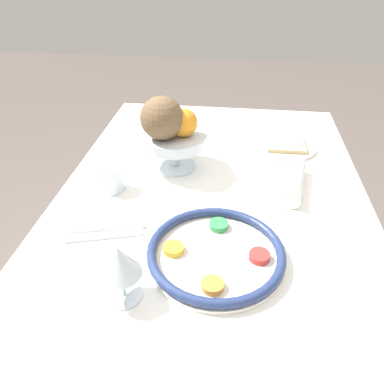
{
  "coord_description": "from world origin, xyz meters",
  "views": [
    {
      "loc": [
        -0.77,
        -0.05,
        1.28
      ],
      "look_at": [
        -0.01,
        0.05,
        0.75
      ],
      "focal_mm": 35.0,
      "sensor_mm": 36.0,
      "label": 1
    }
  ],
  "objects_px": {
    "seder_plate": "(216,253)",
    "coconut": "(162,118)",
    "cup_near": "(111,179)",
    "napkin_roll": "(294,181)",
    "bread_plate": "(285,145)",
    "fruit_stand": "(174,142)",
    "orange_fruit": "(184,123)",
    "wine_glass": "(119,263)"
  },
  "relations": [
    {
      "from": "seder_plate",
      "to": "wine_glass",
      "type": "bearing_deg",
      "value": 126.05
    },
    {
      "from": "seder_plate",
      "to": "cup_near",
      "type": "bearing_deg",
      "value": 52.4
    },
    {
      "from": "coconut",
      "to": "cup_near",
      "type": "height_order",
      "value": "coconut"
    },
    {
      "from": "coconut",
      "to": "napkin_roll",
      "type": "xyz_separation_m",
      "value": [
        -0.04,
        -0.36,
        -0.14
      ]
    },
    {
      "from": "coconut",
      "to": "orange_fruit",
      "type": "bearing_deg",
      "value": -68.35
    },
    {
      "from": "orange_fruit",
      "to": "coconut",
      "type": "height_order",
      "value": "coconut"
    },
    {
      "from": "napkin_roll",
      "to": "orange_fruit",
      "type": "bearing_deg",
      "value": 77.76
    },
    {
      "from": "wine_glass",
      "to": "bread_plate",
      "type": "distance_m",
      "value": 0.74
    },
    {
      "from": "wine_glass",
      "to": "cup_near",
      "type": "bearing_deg",
      "value": 20.37
    },
    {
      "from": "fruit_stand",
      "to": "napkin_roll",
      "type": "height_order",
      "value": "fruit_stand"
    },
    {
      "from": "fruit_stand",
      "to": "orange_fruit",
      "type": "relative_size",
      "value": 2.48
    },
    {
      "from": "napkin_roll",
      "to": "cup_near",
      "type": "xyz_separation_m",
      "value": [
        -0.06,
        0.48,
        0.01
      ]
    },
    {
      "from": "orange_fruit",
      "to": "napkin_roll",
      "type": "xyz_separation_m",
      "value": [
        -0.07,
        -0.31,
        -0.12
      ]
    },
    {
      "from": "fruit_stand",
      "to": "orange_fruit",
      "type": "bearing_deg",
      "value": -104.94
    },
    {
      "from": "fruit_stand",
      "to": "coconut",
      "type": "relative_size",
      "value": 1.63
    },
    {
      "from": "fruit_stand",
      "to": "orange_fruit",
      "type": "xyz_separation_m",
      "value": [
        -0.01,
        -0.03,
        0.06
      ]
    },
    {
      "from": "fruit_stand",
      "to": "coconut",
      "type": "xyz_separation_m",
      "value": [
        -0.03,
        0.03,
        0.08
      ]
    },
    {
      "from": "fruit_stand",
      "to": "napkin_roll",
      "type": "bearing_deg",
      "value": -102.47
    },
    {
      "from": "seder_plate",
      "to": "bread_plate",
      "type": "xyz_separation_m",
      "value": [
        0.53,
        -0.19,
        -0.01
      ]
    },
    {
      "from": "seder_plate",
      "to": "coconut",
      "type": "distance_m",
      "value": 0.4
    },
    {
      "from": "seder_plate",
      "to": "cup_near",
      "type": "relative_size",
      "value": 4.37
    },
    {
      "from": "orange_fruit",
      "to": "bread_plate",
      "type": "bearing_deg",
      "value": -60.14
    },
    {
      "from": "seder_plate",
      "to": "cup_near",
      "type": "distance_m",
      "value": 0.37
    },
    {
      "from": "wine_glass",
      "to": "coconut",
      "type": "relative_size",
      "value": 1.06
    },
    {
      "from": "seder_plate",
      "to": "bread_plate",
      "type": "bearing_deg",
      "value": -19.33
    },
    {
      "from": "orange_fruit",
      "to": "bread_plate",
      "type": "distance_m",
      "value": 0.38
    },
    {
      "from": "orange_fruit",
      "to": "napkin_roll",
      "type": "distance_m",
      "value": 0.34
    },
    {
      "from": "coconut",
      "to": "cup_near",
      "type": "xyz_separation_m",
      "value": [
        -0.11,
        0.12,
        -0.13
      ]
    },
    {
      "from": "fruit_stand",
      "to": "cup_near",
      "type": "bearing_deg",
      "value": 132.79
    },
    {
      "from": "napkin_roll",
      "to": "cup_near",
      "type": "bearing_deg",
      "value": 97.44
    },
    {
      "from": "fruit_stand",
      "to": "bread_plate",
      "type": "bearing_deg",
      "value": -63.36
    },
    {
      "from": "orange_fruit",
      "to": "napkin_roll",
      "type": "bearing_deg",
      "value": -102.24
    },
    {
      "from": "seder_plate",
      "to": "coconut",
      "type": "height_order",
      "value": "coconut"
    },
    {
      "from": "napkin_roll",
      "to": "cup_near",
      "type": "height_order",
      "value": "cup_near"
    },
    {
      "from": "fruit_stand",
      "to": "napkin_roll",
      "type": "relative_size",
      "value": 0.94
    },
    {
      "from": "orange_fruit",
      "to": "coconut",
      "type": "bearing_deg",
      "value": 111.65
    },
    {
      "from": "cup_near",
      "to": "coconut",
      "type": "bearing_deg",
      "value": -48.48
    },
    {
      "from": "bread_plate",
      "to": "fruit_stand",
      "type": "bearing_deg",
      "value": 116.64
    },
    {
      "from": "seder_plate",
      "to": "bread_plate",
      "type": "height_order",
      "value": "seder_plate"
    },
    {
      "from": "cup_near",
      "to": "napkin_roll",
      "type": "bearing_deg",
      "value": -82.56
    },
    {
      "from": "seder_plate",
      "to": "wine_glass",
      "type": "distance_m",
      "value": 0.22
    },
    {
      "from": "coconut",
      "to": "bread_plate",
      "type": "bearing_deg",
      "value": -61.33
    }
  ]
}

